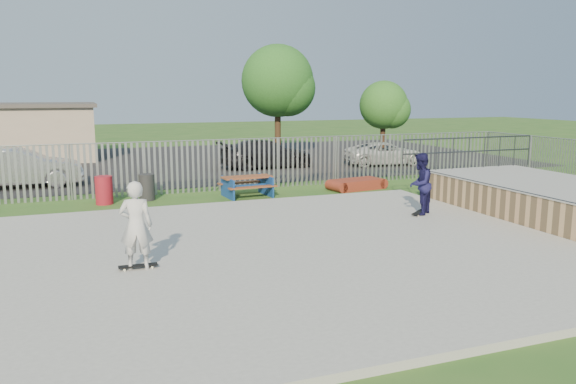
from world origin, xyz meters
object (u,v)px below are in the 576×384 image
object	(u,v)px
car_silver	(20,168)
skater_navy	(420,184)
trash_bin_red	(104,190)
picnic_table	(247,186)
car_white	(385,154)
tree_mid	(278,81)
car_dark	(267,154)
trash_bin_grey	(147,187)
skater_white	(136,225)
tree_right	(384,105)
funbox	(357,184)

from	to	relation	value
car_silver	skater_navy	size ratio (longest dim) A/B	2.57
car_silver	trash_bin_red	bearing A→B (deg)	-148.86
picnic_table	car_white	xyz separation A→B (m)	(9.43, 6.17, 0.23)
car_white	tree_mid	bearing A→B (deg)	38.81
car_dark	car_silver	bearing A→B (deg)	97.87
trash_bin_red	tree_mid	world-z (taller)	tree_mid
picnic_table	skater_navy	xyz separation A→B (m)	(3.81, -5.45, 0.69)
car_silver	car_white	xyz separation A→B (m)	(17.42, 1.07, -0.19)
tree_mid	trash_bin_grey	bearing A→B (deg)	-127.73
trash_bin_grey	car_silver	xyz separation A→B (m)	(-4.45, 4.51, 0.34)
car_white	car_dark	bearing A→B (deg)	86.91
skater_navy	skater_white	xyz separation A→B (m)	(-8.53, -2.49, 0.00)
picnic_table	trash_bin_grey	size ratio (longest dim) A/B	2.04
car_silver	trash_bin_grey	bearing A→B (deg)	-136.44
picnic_table	trash_bin_grey	distance (m)	3.59
trash_bin_red	car_white	size ratio (longest dim) A/B	0.23
skater_navy	car_white	bearing A→B (deg)	-154.25
tree_right	car_silver	bearing A→B (deg)	-164.25
trash_bin_grey	tree_right	distance (m)	18.59
trash_bin_grey	tree_mid	xyz separation A→B (m)	(9.15, 11.82, 4.00)
picnic_table	tree_mid	xyz separation A→B (m)	(5.61, 12.41, 4.08)
car_silver	skater_navy	bearing A→B (deg)	-132.88
car_silver	tree_mid	distance (m)	15.87
car_white	trash_bin_grey	bearing A→B (deg)	120.65
trash_bin_grey	tree_right	xyz separation A→B (m)	(15.39, 10.11, 2.57)
trash_bin_red	skater_navy	bearing A→B (deg)	-33.38
funbox	skater_white	bearing A→B (deg)	-148.98
funbox	car_silver	xyz separation A→B (m)	(-12.53, 5.09, 0.61)
car_dark	skater_white	size ratio (longest dim) A/B	2.61
funbox	trash_bin_grey	bearing A→B (deg)	166.27
picnic_table	car_dark	size ratio (longest dim) A/B	0.39
car_white	skater_white	distance (m)	19.99
trash_bin_grey	car_dark	xyz separation A→B (m)	(6.74, 6.73, 0.26)
car_dark	car_white	xyz separation A→B (m)	(6.22, -1.15, -0.11)
car_dark	car_white	size ratio (longest dim) A/B	1.13
picnic_table	trash_bin_red	bearing A→B (deg)	171.65
skater_navy	car_dark	bearing A→B (deg)	-125.74
trash_bin_red	tree_right	distance (m)	19.94
trash_bin_grey	tree_mid	world-z (taller)	tree_mid
car_dark	tree_right	xyz separation A→B (m)	(8.65, 3.38, 2.31)
funbox	skater_white	distance (m)	12.24
tree_mid	skater_white	world-z (taller)	tree_mid
tree_mid	skater_white	distance (m)	23.07
trash_bin_red	car_white	xyz separation A→B (m)	(14.43, 5.82, 0.13)
funbox	car_white	world-z (taller)	car_white
funbox	car_dark	size ratio (longest dim) A/B	0.44
car_dark	tree_right	size ratio (longest dim) A/B	1.08
tree_mid	funbox	bearing A→B (deg)	-94.93
trash_bin_red	tree_right	xyz separation A→B (m)	(16.86, 10.34, 2.55)
funbox	trash_bin_grey	size ratio (longest dim) A/B	2.29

